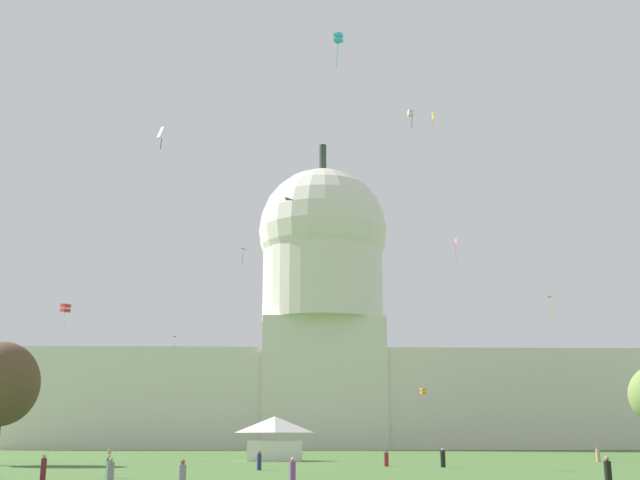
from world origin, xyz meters
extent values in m
cube|color=silver|center=(-34.91, 154.53, 11.25)|extent=(73.12, 19.56, 22.51)
cube|color=silver|center=(38.22, 154.53, 11.25)|extent=(73.12, 19.56, 22.51)
cube|color=silver|center=(1.66, 154.53, 14.82)|extent=(28.19, 21.51, 29.63)
cylinder|color=silver|center=(1.66, 154.53, 40.82)|extent=(29.17, 29.17, 22.38)
sphere|color=silver|center=(1.66, 154.53, 52.01)|extent=(31.46, 31.46, 31.46)
cylinder|color=#2D3833|center=(1.66, 154.53, 71.26)|extent=(1.80, 1.80, 7.05)
cube|color=white|center=(-7.68, 63.48, 1.15)|extent=(6.53, 4.81, 2.30)
pyramid|color=white|center=(-7.68, 63.48, 4.19)|extent=(6.86, 5.05, 1.89)
ellipsoid|color=brown|center=(-35.17, 49.13, 7.99)|extent=(10.92, 10.93, 8.50)
cylinder|color=gray|center=(-15.63, 12.97, 0.70)|extent=(0.44, 0.44, 1.39)
sphere|color=tan|center=(-15.63, 12.97, 1.52)|extent=(0.27, 0.27, 0.25)
cylinder|color=navy|center=(-8.39, 36.83, 0.67)|extent=(0.49, 0.49, 1.35)
sphere|color=brown|center=(-8.39, 36.83, 1.47)|extent=(0.33, 0.33, 0.25)
cylinder|color=gray|center=(-11.28, 9.89, 0.67)|extent=(0.57, 0.57, 1.35)
sphere|color=brown|center=(-11.28, 9.89, 1.48)|extent=(0.36, 0.36, 0.26)
cylinder|color=maroon|center=(3.44, 45.19, 0.64)|extent=(0.61, 0.61, 1.28)
sphere|color=brown|center=(3.44, 45.19, 1.39)|extent=(0.30, 0.30, 0.22)
cylinder|color=maroon|center=(-20.29, 16.30, 0.75)|extent=(0.35, 0.35, 1.50)
sphere|color=beige|center=(-20.29, 16.30, 1.62)|extent=(0.26, 0.26, 0.24)
cylinder|color=tan|center=(29.03, 58.23, 0.72)|extent=(0.66, 0.66, 1.45)
sphere|color=brown|center=(29.03, 58.23, 1.56)|extent=(0.30, 0.30, 0.22)
cylinder|color=black|center=(8.45, 42.79, 0.75)|extent=(0.62, 0.62, 1.50)
sphere|color=beige|center=(8.45, 42.79, 1.62)|extent=(0.32, 0.32, 0.23)
cylinder|color=#1E757A|center=(-18.16, 23.89, 0.67)|extent=(0.51, 0.51, 1.33)
sphere|color=tan|center=(-18.16, 23.89, 1.45)|extent=(0.31, 0.31, 0.22)
cylinder|color=black|center=(10.39, 8.44, 0.77)|extent=(0.47, 0.47, 1.54)
sphere|color=#A37556|center=(10.39, 8.44, 1.66)|extent=(0.31, 0.31, 0.24)
cylinder|color=tan|center=(-25.52, 56.80, 0.64)|extent=(0.52, 0.52, 1.27)
sphere|color=beige|center=(-25.52, 56.80, 1.39)|extent=(0.34, 0.34, 0.24)
cylinder|color=#703D93|center=(-5.58, 13.65, 0.70)|extent=(0.48, 0.48, 1.40)
sphere|color=beige|center=(-5.58, 13.65, 1.51)|extent=(0.31, 0.31, 0.22)
pyramid|color=yellow|center=(28.43, 67.64, 20.33)|extent=(1.20, 1.63, 0.25)
cylinder|color=yellow|center=(28.00, 67.76, 18.16)|extent=(0.16, 0.26, 2.72)
cube|color=black|center=(-20.45, 49.30, 35.49)|extent=(0.83, 0.69, 1.41)
cylinder|color=black|center=(-20.34, 49.30, 34.14)|extent=(0.18, 0.12, 1.26)
cube|color=red|center=(-35.88, 71.90, 19.09)|extent=(1.41, 1.40, 0.54)
cube|color=red|center=(-35.88, 71.90, 19.71)|extent=(1.41, 1.40, 0.54)
cylinder|color=white|center=(-35.84, 71.90, 17.75)|extent=(0.24, 0.19, 2.22)
cube|color=white|center=(13.34, 85.91, 53.90)|extent=(0.97, 1.03, 0.61)
cube|color=white|center=(13.34, 85.91, 54.44)|extent=(0.97, 1.03, 0.61)
cylinder|color=black|center=(13.53, 85.91, 52.67)|extent=(0.18, 0.37, 2.10)
cube|color=gold|center=(15.99, 80.71, 51.43)|extent=(0.38, 0.52, 1.20)
cylinder|color=gold|center=(16.01, 80.71, 49.88)|extent=(0.33, 0.21, 1.93)
cube|color=orange|center=(15.30, 94.07, 9.61)|extent=(0.94, 0.96, 0.43)
cube|color=orange|center=(15.30, 94.07, 10.15)|extent=(0.94, 0.96, 0.43)
pyramid|color=#D1339E|center=(-26.35, 103.42, 19.28)|extent=(0.87, 1.49, 0.16)
cylinder|color=green|center=(-25.97, 103.47, 17.93)|extent=(0.09, 0.25, 1.24)
cube|color=pink|center=(21.73, 94.46, 34.82)|extent=(0.35, 0.89, 0.97)
cylinder|color=pink|center=(21.60, 94.46, 32.89)|extent=(0.38, 0.17, 2.98)
cube|color=#33BCDB|center=(-0.88, 45.45, 45.01)|extent=(1.12, 1.14, 0.46)
cube|color=#33BCDB|center=(-0.88, 45.45, 45.61)|extent=(1.12, 1.14, 0.46)
cylinder|color=green|center=(-1.06, 45.45, 43.14)|extent=(0.31, 0.30, 3.35)
pyramid|color=#8CD133|center=(-35.32, 126.18, 9.53)|extent=(1.11, 1.47, 0.13)
pyramid|color=blue|center=(-14.65, 98.96, 33.91)|extent=(1.35, 1.33, 0.41)
cylinder|color=purple|center=(-14.29, 98.68, 32.27)|extent=(0.16, 0.29, 1.87)
pyramid|color=purple|center=(-6.85, 88.09, 39.28)|extent=(1.66, 1.71, 0.31)
camera|label=1|loc=(-5.67, -32.31, 2.71)|focal=43.95mm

